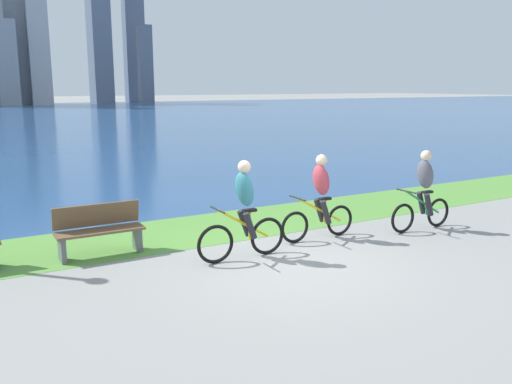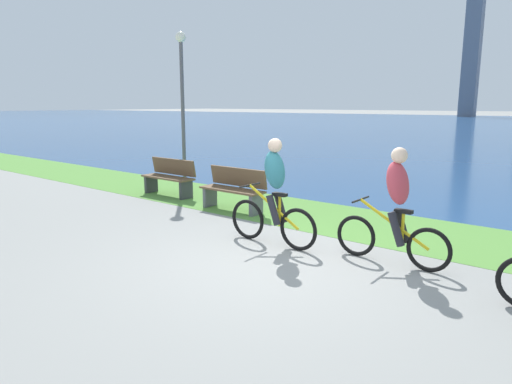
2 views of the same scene
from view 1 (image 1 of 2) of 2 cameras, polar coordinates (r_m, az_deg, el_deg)
ground_plane at (r=9.00m, az=3.86°, el=-7.72°), size 300.00×300.00×0.00m
grass_strip_bayside at (r=11.32m, az=-3.98°, el=-3.70°), size 120.00×2.35×0.01m
bay_water_surface at (r=54.52m, az=-24.96°, el=7.19°), size 300.00×86.42×0.00m
cyclist_lead at (r=9.05m, az=-1.32°, el=-2.03°), size 1.67×0.52×1.71m
cyclist_trailing at (r=10.30m, az=6.86°, el=-0.54°), size 1.68×0.52×1.65m
cyclist_distant_rear at (r=11.43m, az=17.47°, el=0.19°), size 1.62×0.52×1.65m
bench_near_path at (r=9.72m, az=-16.39°, el=-3.93°), size 1.50×0.47×0.90m
city_skyline_far_shore at (r=90.21m, az=-24.05°, el=15.14°), size 45.19×9.44×27.60m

